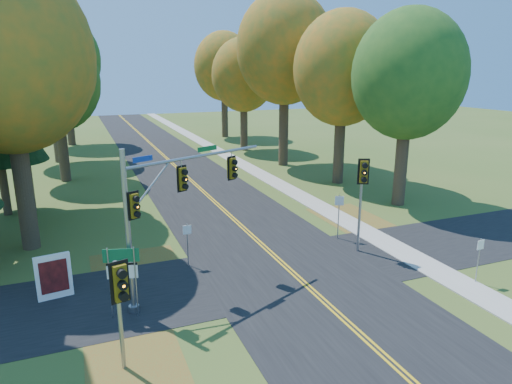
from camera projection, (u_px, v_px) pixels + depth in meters
name	position (u px, v px, depth m)	size (l,w,h in m)	color
ground	(309.00, 288.00, 19.26)	(160.00, 160.00, 0.00)	#3A561E
road_main	(309.00, 288.00, 19.26)	(8.00, 160.00, 0.02)	black
road_cross	(288.00, 269.00, 21.05)	(60.00, 6.00, 0.02)	black
centerline_left	(307.00, 288.00, 19.22)	(0.10, 160.00, 0.01)	gold
centerline_right	(311.00, 287.00, 19.29)	(0.10, 160.00, 0.01)	gold
sidewalk_east	(426.00, 265.00, 21.47)	(1.60, 160.00, 0.06)	#9E998E
leaf_patch_w_near	(139.00, 274.00, 20.52)	(4.00, 6.00, 0.00)	brown
leaf_patch_e	(363.00, 224.00, 27.07)	(3.50, 8.00, 0.00)	brown
leaf_patch_w_far	(137.00, 372.00, 13.89)	(3.00, 5.00, 0.00)	brown
tree_w_a	(8.00, 57.00, 21.21)	(8.00, 8.00, 14.15)	#38281C
tree_e_a	(409.00, 75.00, 29.02)	(7.20, 7.20, 12.73)	#38281C
tree_w_b	(8.00, 44.00, 26.96)	(8.60, 8.60, 15.38)	#38281C
tree_e_b	(343.00, 69.00, 34.82)	(7.60, 7.60, 13.33)	#38281C
tree_w_c	(56.00, 82.00, 35.71)	(6.80, 6.80, 11.91)	#38281C
tree_e_c	(285.00, 49.00, 41.24)	(8.80, 8.80, 15.79)	#38281C
tree_w_d	(49.00, 60.00, 42.84)	(8.20, 8.20, 14.56)	#38281C
tree_e_d	(244.00, 75.00, 49.89)	(7.00, 7.00, 12.32)	#38281C
tree_w_e	(64.00, 59.00, 52.96)	(8.40, 8.40, 14.97)	#38281C
tree_e_e	(224.00, 67.00, 59.67)	(7.80, 7.80, 13.74)	#38281C
traffic_mast	(166.00, 201.00, 17.48)	(6.33, 3.19, 6.27)	gray
east_signal_pole	(363.00, 182.00, 21.99)	(0.53, 0.64, 4.82)	gray
ped_signal_pole	(120.00, 291.00, 13.23)	(0.57, 0.67, 3.66)	#93979B
route_sign_cluster	(122.00, 268.00, 16.53)	(1.26, 0.38, 2.77)	gray
info_kiosk	(54.00, 277.00, 18.16)	(1.36, 0.40, 1.87)	white
reg_sign_e_north	(339.00, 209.00, 24.40)	(0.45, 0.22, 2.49)	gray
reg_sign_e_south	(479.00, 253.00, 19.35)	(0.39, 0.07, 2.04)	gray
reg_sign_w	(187.00, 237.00, 21.05)	(0.40, 0.06, 2.08)	gray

